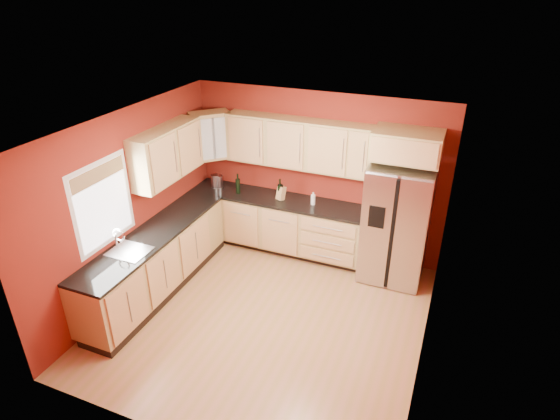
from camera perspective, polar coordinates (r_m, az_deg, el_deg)
name	(u,v)px	position (r m, az deg, el deg)	size (l,w,h in m)	color
floor	(266,317)	(6.43, -1.68, -12.90)	(4.00, 4.00, 0.00)	olive
ceiling	(263,129)	(5.17, -2.07, 9.81)	(4.00, 4.00, 0.00)	white
wall_back	(317,174)	(7.37, 4.49, 4.37)	(4.00, 0.04, 2.60)	maroon
wall_front	(171,340)	(4.29, -13.17, -15.12)	(4.00, 0.04, 2.60)	maroon
wall_left	(131,205)	(6.67, -17.76, 0.57)	(0.04, 4.00, 2.60)	maroon
wall_right	(436,268)	(5.31, 18.43, -6.73)	(0.04, 4.00, 2.60)	maroon
base_cabinets_back	(277,224)	(7.66, -0.36, -1.76)	(2.90, 0.60, 0.88)	#A0864E
base_cabinets_left	(157,263)	(6.91, -14.82, -6.24)	(0.60, 2.80, 0.88)	#A0864E
countertop_back	(277,199)	(7.44, -0.40, 1.31)	(2.90, 0.62, 0.04)	black
countertop_left	(153,235)	(6.67, -15.21, -2.95)	(0.62, 2.80, 0.04)	black
upper_cabinets_back	(299,143)	(7.11, 2.29, 8.11)	(2.30, 0.33, 0.75)	#A0864E
upper_cabinets_left	(167,153)	(6.90, -13.57, 6.75)	(0.33, 1.35, 0.75)	#A0864E
corner_upper_cabinet	(211,135)	(7.55, -8.44, 8.98)	(0.62, 0.33, 0.75)	#A0864E
over_fridge_cabinet	(407,145)	(6.57, 15.23, 7.63)	(0.92, 0.60, 0.40)	#A0864E
refrigerator	(396,223)	(6.96, 14.00, -1.59)	(0.90, 0.75, 1.78)	#ADAEB2
window	(103,204)	(6.23, -20.75, 0.70)	(0.03, 0.90, 1.00)	white
sink_faucet	(128,242)	(6.26, -18.06, -3.68)	(0.50, 0.42, 0.30)	silver
canister_left	(215,181)	(7.86, -7.89, 3.54)	(0.13, 0.13, 0.22)	#ADAEB2
canister_right	(219,181)	(7.85, -7.44, 3.49)	(0.13, 0.13, 0.20)	#ADAEB2
wine_bottle_a	(280,189)	(7.33, -0.01, 2.56)	(0.08, 0.08, 0.34)	black
wine_bottle_b	(238,184)	(7.57, -5.16, 3.23)	(0.07, 0.07, 0.33)	black
knife_block	(281,193)	(7.35, 0.12, 2.09)	(0.11, 0.10, 0.22)	tan
soap_dispenser	(313,198)	(7.21, 4.05, 1.42)	(0.07, 0.07, 0.20)	white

